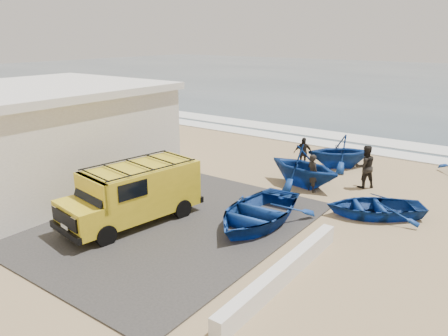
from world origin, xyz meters
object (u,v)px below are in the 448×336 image
Objects in this scene: building at (41,135)px; boat_far_left at (340,151)px; boat_mid_left at (304,166)px; boat_near_left at (257,212)px; parapet at (283,273)px; van at (134,192)px; fisherman_front at (312,173)px; fisherman_back at (303,153)px; fisherman_middle at (365,167)px; boat_near_right at (374,206)px.

building is 13.93m from boat_far_left.
boat_far_left is (9.64, 9.97, -1.34)m from building.
boat_near_left is at bearing -162.46° from boat_mid_left.
parapet is 1.17× the size of van.
boat_near_left is (-2.53, 2.78, 0.18)m from parapet.
building is 10.26m from boat_near_left.
building is at bearing 57.96° from fisherman_front.
boat_mid_left is at bearing 92.51° from boat_near_left.
building is 11.46m from boat_mid_left.
van is 1.49× the size of boat_mid_left.
van is 9.56m from fisherman_back.
fisherman_middle is (11.64, 7.75, -1.23)m from building.
boat_near_left is 8.21m from boat_far_left.
boat_mid_left is at bearing -7.84° from fisherman_front.
parapet is (12.50, -1.00, -1.89)m from building.
boat_near_left is at bearing 132.40° from parapet.
fisherman_middle is (2.01, -2.22, 0.11)m from boat_far_left.
parapet is 1.73× the size of boat_near_right.
boat_far_left is 2.03× the size of fisherman_back.
boat_near_right is (13.02, 4.91, -1.80)m from building.
fisherman_front is 0.87× the size of fisherman_middle.
boat_mid_left is (-3.58, 1.48, 0.54)m from boat_near_right.
fisherman_back reaches higher than boat_near_left.
van is (6.42, -0.59, -1.04)m from building.
fisherman_front is (0.10, 4.17, 0.35)m from boat_near_left.
parapet is at bearing 50.37° from fisherman_middle.
boat_mid_left reaches higher than parapet.
boat_near_left is at bearing -35.96° from boat_far_left.
boat_mid_left is 2.69m from fisherman_back.
van is at bearing -136.02° from fisherman_back.
boat_near_left is at bearing 29.08° from fisherman_middle.
van is 1.48× the size of boat_near_right.
fisherman_back is at bearing 46.90° from building.
boat_near_left is (9.97, 1.78, -1.71)m from building.
boat_mid_left is at bearing -98.27° from fisherman_back.
boat_near_right is (6.60, 5.50, -0.77)m from van.
boat_near_right reaches higher than parapet.
van is at bearing -55.21° from boat_far_left.
fisherman_middle is (5.23, 8.34, -0.20)m from van.
van is 9.84m from fisherman_middle.
boat_near_left is at bearing 10.10° from building.
building reaches higher than boat_far_left.
van is at bearing 12.70° from fisherman_middle.
fisherman_back is at bearing 113.61° from parapet.
boat_far_left is 1.68× the size of fisherman_middle.
parapet is at bearing -39.02° from boat_near_right.
boat_near_left is 1.27× the size of boat_near_right.
boat_far_left is 4.04m from fisherman_front.
fisherman_front is at bearing 70.02° from van.
parapet is 10.69m from fisherman_back.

